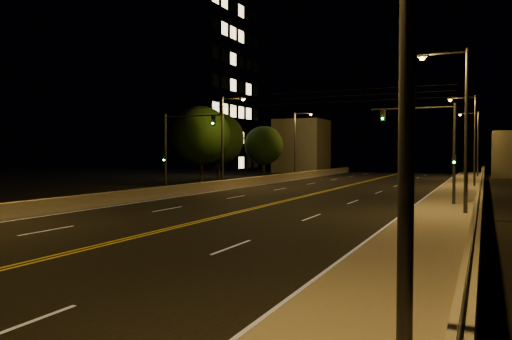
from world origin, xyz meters
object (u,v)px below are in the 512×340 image
at_px(traffic_signal_right, 437,143).
at_px(tree_2, 264,145).
at_px(streetlight_0, 384,20).
at_px(streetlight_5, 225,135).
at_px(streetlight_3, 476,140).
at_px(streetlight_1, 461,120).
at_px(streetlight_6, 297,140).
at_px(building_tower, 164,79).
at_px(streetlight_2, 472,135).
at_px(traffic_signal_left, 176,145).
at_px(tree_0, 201,135).
at_px(tree_1, 218,139).

bearing_deg(traffic_signal_right, tree_2, 130.62).
relative_size(streetlight_0, streetlight_5, 1.00).
bearing_deg(streetlight_3, streetlight_0, -90.00).
bearing_deg(streetlight_0, streetlight_5, 120.98).
distance_m(streetlight_1, streetlight_6, 40.52).
height_order(streetlight_0, building_tower, building_tower).
relative_size(streetlight_2, traffic_signal_left, 1.37).
relative_size(traffic_signal_left, building_tower, 0.21).
distance_m(streetlight_2, tree_0, 26.47).
height_order(streetlight_1, tree_1, streetlight_1).
distance_m(streetlight_1, traffic_signal_right, 4.89).
bearing_deg(tree_1, streetlight_1, -40.14).
height_order(streetlight_5, traffic_signal_right, streetlight_5).
relative_size(streetlight_2, streetlight_3, 1.00).
xyz_separation_m(streetlight_6, tree_1, (-5.14, -12.00, -0.04)).
height_order(streetlight_2, tree_1, streetlight_2).
relative_size(streetlight_5, tree_0, 1.05).
xyz_separation_m(streetlight_5, traffic_signal_left, (1.09, -9.95, -1.05)).
distance_m(streetlight_3, tree_2, 27.49).
relative_size(streetlight_0, tree_1, 1.09).
bearing_deg(streetlight_6, streetlight_3, 22.22).
bearing_deg(streetlight_2, traffic_signal_left, -137.81).
relative_size(streetlight_1, streetlight_2, 1.00).
xyz_separation_m(streetlight_3, tree_2, (-25.21, -10.95, -0.70)).
height_order(streetlight_0, tree_1, streetlight_0).
relative_size(streetlight_2, streetlight_6, 1.00).
distance_m(streetlight_2, tree_1, 26.57).
height_order(streetlight_0, tree_2, streetlight_0).
distance_m(streetlight_1, building_tower, 54.16).
bearing_deg(streetlight_2, streetlight_5, -158.40).
xyz_separation_m(streetlight_5, tree_1, (-5.14, 7.91, -0.04)).
bearing_deg(streetlight_3, traffic_signal_left, -117.78).
bearing_deg(tree_2, streetlight_5, -77.92).
bearing_deg(streetlight_5, traffic_signal_right, -26.52).
bearing_deg(tree_2, streetlight_3, 23.47).
bearing_deg(traffic_signal_right, tree_0, 151.95).
bearing_deg(traffic_signal_right, traffic_signal_left, 180.00).
distance_m(traffic_signal_right, traffic_signal_left, 18.85).
relative_size(tree_0, tree_1, 1.04).
relative_size(streetlight_0, tree_0, 1.05).
distance_m(streetlight_2, streetlight_6, 24.28).
bearing_deg(streetlight_3, streetlight_1, -90.00).
bearing_deg(streetlight_5, streetlight_3, 53.23).
bearing_deg(streetlight_5, building_tower, 137.07).
relative_size(traffic_signal_right, tree_2, 0.92).
height_order(streetlight_3, streetlight_5, same).
relative_size(streetlight_2, tree_0, 1.05).
bearing_deg(streetlight_1, traffic_signal_left, 167.41).
distance_m(streetlight_2, streetlight_5, 23.04).
xyz_separation_m(streetlight_1, tree_0, (-25.91, 17.56, 0.17)).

